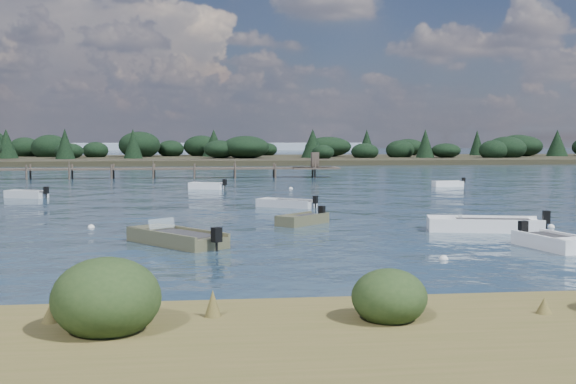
{
  "coord_description": "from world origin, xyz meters",
  "views": [
    {
      "loc": [
        -7.84,
        -29.09,
        4.27
      ],
      "look_at": [
        -2.86,
        14.0,
        1.0
      ],
      "focal_mm": 45.0,
      "sensor_mm": 36.0,
      "label": 1
    }
  ],
  "objects": [
    {
      "name": "shore_lip",
      "position": [
        0.0,
        -12.2,
        0.0
      ],
      "size": [
        160.0,
        0.6,
        0.3
      ],
      "primitive_type": "cube",
      "color": "black",
      "rests_on": "ground"
    },
    {
      "name": "tender_far_grey_b",
      "position": [
        13.3,
        31.89,
        0.14
      ],
      "size": [
        2.93,
        1.22,
        0.99
      ],
      "color": "white",
      "rests_on": "ground"
    },
    {
      "name": "dinghy_near_olive",
      "position": [
        -9.0,
        -0.1,
        0.16
      ],
      "size": [
        4.21,
        4.71,
        1.22
      ],
      "color": "brown",
      "rests_on": "ground"
    },
    {
      "name": "buoy_a",
      "position": [
        0.46,
        -4.85,
        0.0
      ],
      "size": [
        0.32,
        0.32,
        0.32
      ],
      "primitive_type": "sphere",
      "color": "silver",
      "rests_on": "ground"
    },
    {
      "name": "far_headland",
      "position": [
        25.0,
        100.0,
        1.96
      ],
      "size": [
        190.0,
        40.0,
        5.8
      ],
      "color": "black",
      "rests_on": "ground"
    },
    {
      "name": "buoy_b",
      "position": [
        8.56,
        3.4,
        0.0
      ],
      "size": [
        0.32,
        0.32,
        0.32
      ],
      "primitive_type": "sphere",
      "color": "silver",
      "rests_on": "ground"
    },
    {
      "name": "dinghy_mid_white_a",
      "position": [
        4.87,
        2.58,
        0.17
      ],
      "size": [
        5.56,
        3.02,
        1.28
      ],
      "color": "white",
      "rests_on": "ground"
    },
    {
      "name": "jetty",
      "position": [
        -21.74,
        47.99,
        0.98
      ],
      "size": [
        64.5,
        3.2,
        3.4
      ],
      "color": "#4C4138",
      "rests_on": "ground"
    },
    {
      "name": "tender_far_grey",
      "position": [
        -20.49,
        23.87,
        0.15
      ],
      "size": [
        3.29,
        2.31,
        1.06
      ],
      "color": "#B7BCBF",
      "rests_on": "ground"
    },
    {
      "name": "tender_far_white",
      "position": [
        -7.71,
        31.2,
        0.16
      ],
      "size": [
        3.22,
        2.25,
        1.1
      ],
      "color": "white",
      "rests_on": "ground"
    },
    {
      "name": "dinghy_extra_b",
      "position": [
        -3.07,
        5.99,
        0.14
      ],
      "size": [
        2.91,
        2.91,
        1.01
      ],
      "color": "brown",
      "rests_on": "ground"
    },
    {
      "name": "buoy_c",
      "position": [
        -13.24,
        5.8,
        0.0
      ],
      "size": [
        0.32,
        0.32,
        0.32
      ],
      "primitive_type": "sphere",
      "color": "silver",
      "rests_on": "ground"
    },
    {
      "name": "ground",
      "position": [
        0.0,
        60.0,
        0.0
      ],
      "size": [
        400.0,
        400.0,
        0.0
      ],
      "primitive_type": "plane",
      "color": "#182A39",
      "rests_on": "ground"
    },
    {
      "name": "dinghy_mid_grey",
      "position": [
        -2.87,
        14.9,
        0.13
      ],
      "size": [
        3.74,
        3.14,
        0.99
      ],
      "color": "#B7BCBF",
      "rests_on": "ground"
    },
    {
      "name": "buoy_e",
      "position": [
        -0.71,
        30.59,
        0.0
      ],
      "size": [
        0.32,
        0.32,
        0.32
      ],
      "primitive_type": "sphere",
      "color": "silver",
      "rests_on": "ground"
    },
    {
      "name": "dinghy_extra_a",
      "position": [
        5.47,
        -2.86,
        0.15
      ],
      "size": [
        2.09,
        3.72,
        1.12
      ],
      "color": "white",
      "rests_on": "ground"
    }
  ]
}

